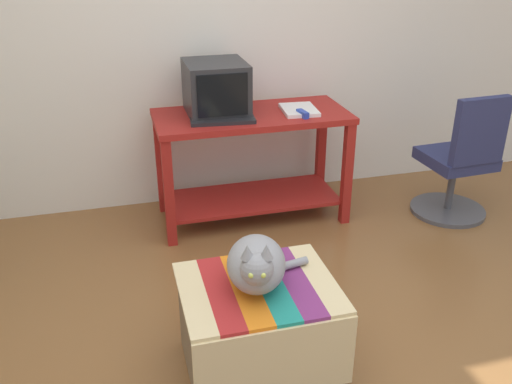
% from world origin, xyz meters
% --- Properties ---
extents(ground_plane, '(14.00, 14.00, 0.00)m').
position_xyz_m(ground_plane, '(0.00, 0.00, 0.00)').
color(ground_plane, brown).
extents(back_wall, '(8.00, 0.10, 2.60)m').
position_xyz_m(back_wall, '(0.00, 2.05, 1.30)').
color(back_wall, silver).
rests_on(back_wall, ground_plane).
extents(desk, '(1.27, 0.58, 0.75)m').
position_xyz_m(desk, '(0.22, 1.60, 0.51)').
color(desk, maroon).
rests_on(desk, ground_plane).
extents(tv_monitor, '(0.38, 0.42, 0.33)m').
position_xyz_m(tv_monitor, '(-0.00, 1.66, 0.91)').
color(tv_monitor, '#28282B').
rests_on(tv_monitor, desk).
extents(keyboard, '(0.41, 0.19, 0.02)m').
position_xyz_m(keyboard, '(-0.00, 1.47, 0.76)').
color(keyboard, black).
rests_on(keyboard, desk).
extents(book, '(0.24, 0.30, 0.02)m').
position_xyz_m(book, '(0.53, 1.56, 0.76)').
color(book, white).
rests_on(book, desk).
extents(ottoman_with_blanket, '(0.67, 0.57, 0.45)m').
position_xyz_m(ottoman_with_blanket, '(-0.13, 0.14, 0.23)').
color(ottoman_with_blanket, '#7A664C').
rests_on(ottoman_with_blanket, ground_plane).
extents(cat, '(0.43, 0.40, 0.28)m').
position_xyz_m(cat, '(-0.14, 0.14, 0.56)').
color(cat, gray).
rests_on(cat, ottoman_with_blanket).
extents(office_chair, '(0.52, 0.52, 0.89)m').
position_xyz_m(office_chair, '(1.59, 1.24, 0.39)').
color(office_chair, '#4C4C51').
rests_on(office_chair, ground_plane).
extents(stapler, '(0.05, 0.11, 0.04)m').
position_xyz_m(stapler, '(0.51, 1.45, 0.77)').
color(stapler, '#2342B7').
rests_on(stapler, desk).
extents(pen, '(0.12, 0.08, 0.01)m').
position_xyz_m(pen, '(0.57, 1.60, 0.76)').
color(pen, '#B7B7BC').
rests_on(pen, desk).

